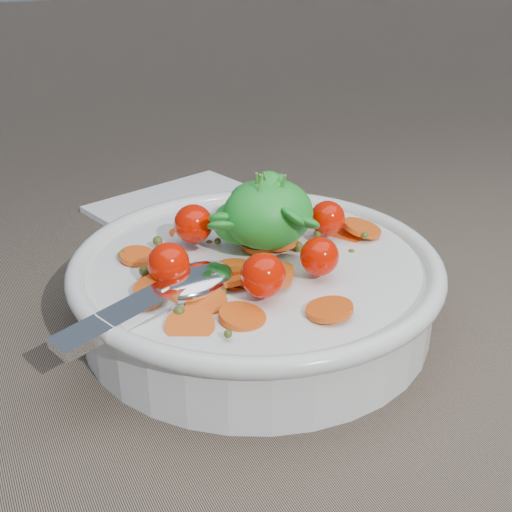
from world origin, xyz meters
name	(u,v)px	position (x,y,z in m)	size (l,w,h in m)	color
ground	(261,331)	(0.00, 0.00, 0.00)	(6.00, 6.00, 0.00)	#756453
bowl	(255,283)	(0.00, 0.02, 0.03)	(0.30, 0.27, 0.12)	silver
napkin	(190,209)	(0.04, 0.24, 0.00)	(0.18, 0.16, 0.01)	white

